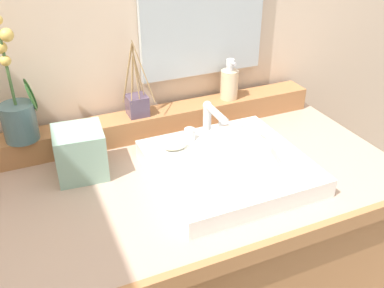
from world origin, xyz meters
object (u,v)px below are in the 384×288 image
sink_basin (230,173)px  soap_dispenser (229,83)px  soap_bar (176,145)px  reed_diffuser (136,104)px  tissue_box (80,152)px  potted_plant (18,113)px

sink_basin → soap_dispenser: size_ratio=2.99×
sink_basin → soap_bar: sink_basin is taller
reed_diffuser → soap_dispenser: bearing=-0.4°
soap_dispenser → reed_diffuser: reed_diffuser is taller
soap_bar → tissue_box: bearing=166.6°
potted_plant → soap_bar: bearing=-25.5°
sink_basin → tissue_box: 0.41m
reed_diffuser → soap_bar: bearing=-76.0°
sink_basin → tissue_box: size_ratio=3.01×
reed_diffuser → tissue_box: bearing=-145.5°
sink_basin → tissue_box: (-0.36, 0.18, 0.05)m
soap_bar → potted_plant: potted_plant is taller
soap_bar → soap_dispenser: soap_dispenser is taller
reed_diffuser → tissue_box: (-0.20, -0.14, -0.05)m
tissue_box → potted_plant: bearing=136.9°
sink_basin → soap_bar: size_ratio=5.77×
soap_dispenser → reed_diffuser: 0.32m
potted_plant → soap_dispenser: size_ratio=2.51×
soap_bar → reed_diffuser: size_ratio=0.30×
soap_bar → tissue_box: size_ratio=0.52×
soap_bar → tissue_box: 0.26m
soap_dispenser → tissue_box: soap_dispenser is taller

